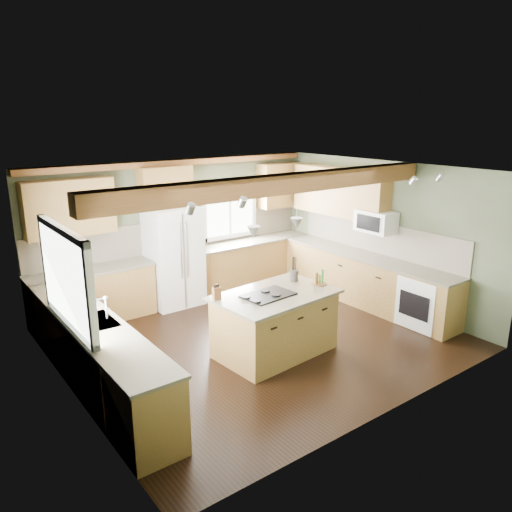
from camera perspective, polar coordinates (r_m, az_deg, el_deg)
floor at (r=7.89m, az=0.18°, el=-9.43°), size 5.60×5.60×0.00m
ceiling at (r=7.17m, az=0.20°, el=9.69°), size 5.60×5.60×0.00m
wall_back at (r=9.48m, az=-8.95°, el=3.07°), size 5.60×0.00×5.60m
wall_left at (r=6.24m, az=-20.88°, el=-4.64°), size 0.00×5.00×5.00m
wall_right at (r=9.33m, az=14.08°, el=2.57°), size 0.00×5.00×5.00m
ceiling_beam at (r=6.79m, az=2.82°, el=8.21°), size 5.55×0.26×0.26m
soffit_trim at (r=9.20m, az=-8.99°, el=10.51°), size 5.55×0.20×0.10m
backsplash_back at (r=9.49m, az=-8.89°, el=2.52°), size 5.58×0.03×0.58m
backsplash_right at (r=9.37m, az=13.75°, el=2.08°), size 0.03×3.70×0.58m
base_cab_back_left at (r=8.79m, az=-18.14°, el=-4.44°), size 2.02×0.60×0.88m
counter_back_left at (r=8.64m, az=-18.40°, el=-1.58°), size 2.06×0.64×0.04m
base_cab_back_right at (r=10.22m, az=-0.56°, el=-0.79°), size 2.62×0.60×0.88m
counter_back_right at (r=10.09m, az=-0.57°, el=1.72°), size 2.66×0.64×0.04m
base_cab_left at (r=6.70m, az=-17.78°, el=-10.94°), size 0.60×3.70×0.88m
counter_left at (r=6.51m, az=-18.12°, el=-7.32°), size 0.64×3.74×0.04m
base_cab_right at (r=9.37m, az=12.32°, el=-2.74°), size 0.60×3.70×0.88m
counter_right at (r=9.23m, az=12.49°, el=-0.03°), size 0.64×3.74×0.04m
upper_cab_back_left at (r=8.46m, az=-20.57°, el=5.19°), size 1.40×0.35×0.90m
upper_cab_over_fridge at (r=9.04m, az=-10.35°, el=7.86°), size 0.96×0.35×0.70m
upper_cab_right at (r=9.66m, az=9.53°, el=7.21°), size 0.35×2.20×0.90m
upper_cab_back_corner at (r=10.48m, az=2.61°, el=8.08°), size 0.90×0.35×0.90m
window_left at (r=6.21m, az=-21.06°, el=-2.31°), size 0.04×1.60×1.05m
window_back at (r=9.99m, az=-3.12°, el=5.36°), size 1.10×0.04×1.00m
sink at (r=6.51m, az=-18.12°, el=-7.28°), size 0.50×0.65×0.03m
faucet at (r=6.50m, az=-16.73°, el=-5.78°), size 0.02×0.02×0.28m
dishwasher at (r=5.63m, az=-13.04°, el=-16.14°), size 0.60×0.60×0.84m
oven at (r=8.63m, az=18.78°, el=-4.95°), size 0.60×0.72×0.84m
microwave at (r=9.08m, az=13.54°, el=3.86°), size 0.40×0.70×0.38m
pendant_left at (r=6.58m, az=-0.29°, el=2.75°), size 0.18×0.18×0.16m
pendant_right at (r=7.13m, az=4.67°, el=3.73°), size 0.18×0.18×0.16m
refrigerator at (r=9.12m, az=-9.38°, el=-0.07°), size 0.90×0.74×1.80m
island at (r=7.30m, az=2.16°, el=-7.83°), size 1.71×1.13×0.88m
island_top at (r=7.13m, az=2.20°, el=-4.44°), size 1.83×1.24×0.04m
cooktop at (r=7.03m, az=1.40°, el=-4.47°), size 0.74×0.53×0.02m
knife_block at (r=6.88m, az=-4.52°, el=-4.29°), size 0.12×0.09×0.18m
utensil_crock at (r=7.64m, az=4.36°, el=-2.23°), size 0.15×0.15×0.17m
bottle_tray at (r=7.52m, az=7.25°, el=-2.43°), size 0.26×0.26×0.22m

